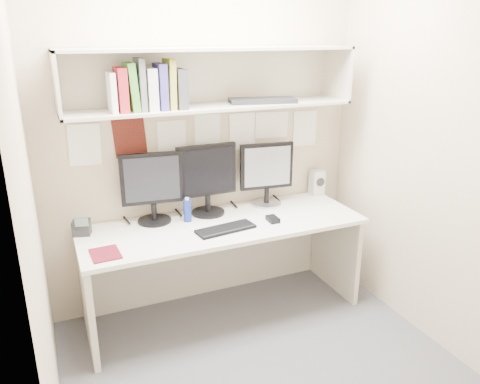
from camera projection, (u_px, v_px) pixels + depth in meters
name	position (u px, v px, depth m)	size (l,w,h in m)	color
floor	(261.00, 364.00, 2.99)	(2.40, 2.00, 0.01)	#4A4A4F
wall_back	(205.00, 134.00, 3.45)	(2.40, 0.02, 2.60)	#BCAA90
wall_front	(385.00, 237.00, 1.71)	(2.40, 0.02, 2.60)	#BCAA90
wall_left	(28.00, 197.00, 2.13)	(0.02, 2.00, 2.60)	#BCAA90
wall_right	(431.00, 148.00, 3.03)	(0.02, 2.00, 2.60)	#BCAA90
desk	(223.00, 268.00, 3.44)	(2.00, 0.70, 0.73)	silver
overhead_hutch	(210.00, 78.00, 3.19)	(2.00, 0.38, 0.40)	beige
pinned_papers	(205.00, 141.00, 3.46)	(1.92, 0.01, 0.48)	white
monitor_left	(152.00, 185.00, 3.26)	(0.43, 0.24, 0.50)	black
monitor_center	(207.00, 177.00, 3.41)	(0.45, 0.25, 0.52)	black
monitor_right	(267.00, 172.00, 3.60)	(0.42, 0.23, 0.49)	#A5A5AA
keyboard	(226.00, 229.00, 3.19)	(0.41, 0.15, 0.02)	black
mouse	(273.00, 219.00, 3.34)	(0.07, 0.11, 0.03)	black
speaker	(317.00, 183.00, 3.87)	(0.11, 0.11, 0.21)	#B4B3AF
blue_bottle	(187.00, 210.00, 3.32)	(0.06, 0.06, 0.18)	navy
maroon_notebook	(105.00, 254.00, 2.84)	(0.17, 0.21, 0.01)	#590F1C
desk_phone	(82.00, 227.00, 3.11)	(0.13, 0.13, 0.14)	black
book_stack	(148.00, 88.00, 2.95)	(0.48, 0.20, 0.32)	white
hutch_tray	(263.00, 100.00, 3.30)	(0.47, 0.18, 0.03)	black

